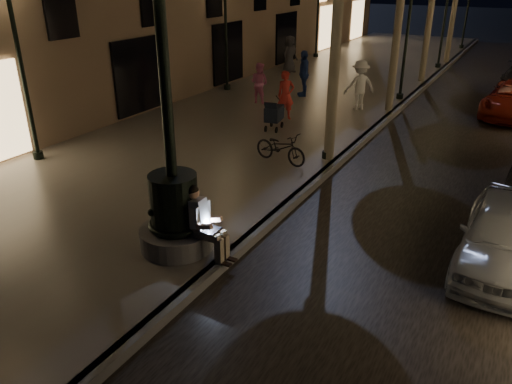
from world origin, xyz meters
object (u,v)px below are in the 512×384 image
Objects in this scene: car_front at (506,235)px; bicycle at (281,148)px; lamp_curb_c at (446,7)px; stroller at (274,114)px; pedestrian_blue at (304,73)px; pedestrian_white at (360,85)px; lamp_left_c at (318,3)px; lamp_curb_a at (334,48)px; lamp_curb_b at (409,21)px; seated_man_laptop at (202,220)px; lamp_left_b at (226,17)px; pedestrian_pink at (259,83)px; pedestrian_red at (286,95)px; lamp_left_a at (18,48)px; pedestrian_dark at (290,54)px; fountain_lamppost at (174,199)px.

bicycle is at bearing 158.45° from car_front.
stroller is at bearing -100.01° from lamp_curb_c.
pedestrian_white is at bearing 37.53° from pedestrian_blue.
lamp_curb_c is at bearing 0.00° from lamp_left_c.
lamp_curb_b is (0.00, 8.00, 0.00)m from lamp_curb_a.
car_front is (11.91, -19.33, -2.59)m from lamp_left_c.
stroller is (-2.45, 7.64, -0.18)m from seated_man_laptop.
car_front is 10.62m from pedestrian_white.
bicycle is (6.10, -6.95, -2.61)m from lamp_left_b.
pedestrian_pink reaches higher than car_front.
pedestrian_pink is (-1.94, 1.61, -0.06)m from pedestrian_red.
lamp_curb_b reaches higher than pedestrian_white.
pedestrian_red is (4.32, 7.00, -2.19)m from lamp_left_a.
bicycle is (1.78, -3.95, -0.42)m from pedestrian_red.
pedestrian_blue is at bearing 30.08° from bicycle.
pedestrian_pink is at bearing -26.45° from pedestrian_white.
pedestrian_blue reaches higher than pedestrian_dark.
seated_man_laptop is 0.82× the size of pedestrian_red.
pedestrian_dark reaches higher than pedestrian_red.
lamp_curb_b is 2.85× the size of pedestrian_red.
bicycle is (-1.00, -16.95, -2.61)m from lamp_curb_c.
stroller is at bearing 41.06° from bicycle.
fountain_lamppost is at bearing 115.70° from pedestrian_pink.
pedestrian_pink is at bearing 135.67° from lamp_curb_a.
pedestrian_white is (3.75, 0.96, 0.13)m from pedestrian_pink.
lamp_left_a is (-7.10, -12.00, 0.00)m from lamp_curb_b.
fountain_lamppost is 7.87m from stroller.
bicycle is at bearing -48.72° from lamp_left_b.
pedestrian_red is at bearing 103.01° from fountain_lamppost.
pedestrian_blue is (-2.98, 12.53, -0.08)m from fountain_lamppost.
pedestrian_pink is at bearing -61.24° from pedestrian_blue.
lamp_left_b is at bearing 120.30° from seated_man_laptop.
lamp_curb_b is 2.94× the size of bicycle.
lamp_curb_b is 10.70m from lamp_left_c.
pedestrian_pink is at bearing 140.95° from car_front.
pedestrian_blue is 7.96m from bicycle.
pedestrian_white reaches higher than seated_man_laptop.
lamp_left_a is at bearing -150.60° from lamp_curb_a.
bicycle is (6.10, -16.95, -2.61)m from lamp_left_c.
pedestrian_pink is 0.87× the size of pedestrian_dark.
pedestrian_blue is (-3.68, -1.47, -2.11)m from lamp_curb_b.
lamp_curb_b is 6.23m from pedestrian_pink.
pedestrian_white is at bearing 57.33° from lamp_left_a.
bicycle is (3.71, -5.55, -0.35)m from pedestrian_pink.
lamp_left_b reaches higher than pedestrian_white.
lamp_left_a is 2.94× the size of bicycle.
fountain_lamppost is 5.10m from bicycle.
lamp_curb_b is (0.70, 14.00, 2.02)m from fountain_lamppost.
seated_man_laptop is 23.21m from lamp_left_c.
lamp_left_b is 2.65× the size of pedestrian_dark.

